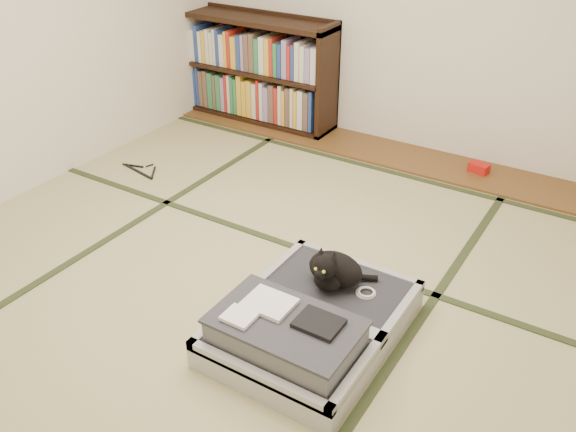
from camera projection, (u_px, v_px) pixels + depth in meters
The scene contains 10 objects.
floor at pixel (249, 276), 3.58m from camera, with size 4.50×4.50×0.00m, color #C7BC85.
wood_strip at pixel (389, 153), 5.04m from camera, with size 4.00×0.50×0.02m, color brown.
red_item at pixel (479, 168), 4.70m from camera, with size 0.15×0.09×0.07m, color red.
room_shell at pixel (239, 22), 2.84m from camera, with size 4.50×4.50×4.50m.
tatami_borders at pixel (293, 237), 3.94m from camera, with size 4.00×4.50×0.01m.
bookcase at pixel (255, 72), 5.49m from camera, with size 1.53×0.35×0.98m.
suitcase at pixel (308, 324), 3.05m from camera, with size 0.78×1.04×0.31m.
cat at pixel (333, 270), 3.20m from camera, with size 0.35×0.35×0.28m.
cable_coil at pixel (366, 293), 3.19m from camera, with size 0.11×0.11×0.03m.
hanger at pixel (141, 170), 4.77m from camera, with size 0.38×0.21×0.01m.
Camera 1 is at (1.73, -2.34, 2.13)m, focal length 38.00 mm.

